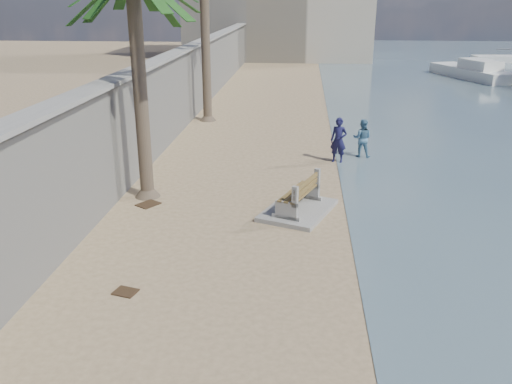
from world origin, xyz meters
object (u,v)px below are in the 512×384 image
object	(u,v)px
person_a	(339,137)
yacht_far	(471,74)
person_b	(362,136)
bench_far	(298,198)

from	to	relation	value
person_a	yacht_far	world-z (taller)	person_a
person_b	person_a	bearing A→B (deg)	50.06
bench_far	yacht_far	bearing A→B (deg)	65.86
bench_far	yacht_far	world-z (taller)	yacht_far
person_a	person_b	world-z (taller)	person_a
bench_far	person_a	xyz separation A→B (m)	(1.44, 5.27, 0.54)
yacht_far	bench_far	bearing A→B (deg)	135.58
bench_far	person_b	world-z (taller)	person_b
bench_far	person_a	size ratio (longest dim) A/B	1.46
person_a	person_b	xyz separation A→B (m)	(0.97, 0.81, -0.15)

